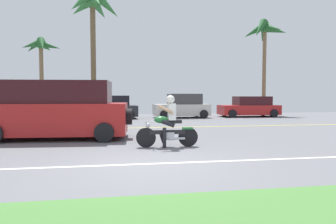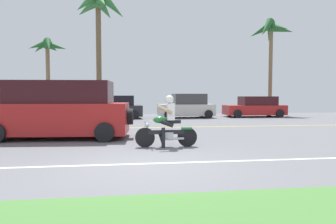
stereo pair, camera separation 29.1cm
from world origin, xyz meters
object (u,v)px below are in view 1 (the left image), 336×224
at_px(motorcyclist, 168,125).
at_px(parked_car_1, 109,108).
at_px(palm_tree_0, 93,12).
at_px(parked_car_0, 7,109).
at_px(parked_car_2, 182,107).
at_px(palm_tree_1, 265,35).
at_px(palm_tree_2, 41,51).
at_px(parked_car_3, 250,107).
at_px(motorcyclist_distant, 5,115).
at_px(suv_nearby, 58,111).

distance_m(motorcyclist, parked_car_1, 11.51).
distance_m(parked_car_1, palm_tree_0, 7.26).
bearing_deg(parked_car_0, parked_car_2, 5.04).
distance_m(motorcyclist, palm_tree_1, 17.90).
xyz_separation_m(motorcyclist, palm_tree_2, (-6.87, 14.12, 4.04)).
height_order(parked_car_3, motorcyclist_distant, parked_car_3).
relative_size(parked_car_1, parked_car_2, 1.00).
distance_m(parked_car_1, palm_tree_1, 13.47).
relative_size(parked_car_1, palm_tree_0, 0.42).
distance_m(palm_tree_0, motorcyclist_distant, 10.36).
relative_size(parked_car_0, parked_car_2, 1.17).
bearing_deg(parked_car_2, parked_car_3, 2.01).
bearing_deg(suv_nearby, parked_car_2, 55.26).
xyz_separation_m(parked_car_2, palm_tree_1, (7.14, 2.32, 5.51)).
bearing_deg(motorcyclist_distant, motorcyclist, -45.09).
xyz_separation_m(motorcyclist, parked_car_1, (-2.03, 11.33, 0.06)).
xyz_separation_m(motorcyclist, parked_car_2, (2.86, 11.42, 0.11)).
height_order(motorcyclist, palm_tree_2, palm_tree_2).
height_order(parked_car_2, palm_tree_2, palm_tree_2).
bearing_deg(parked_car_2, palm_tree_2, 164.50).
bearing_deg(motorcyclist, parked_car_1, 100.15).
distance_m(parked_car_0, parked_car_1, 6.02).
bearing_deg(parked_car_3, motorcyclist, -124.04).
xyz_separation_m(parked_car_0, parked_car_3, (15.82, 1.13, -0.04)).
xyz_separation_m(palm_tree_0, palm_tree_2, (-3.71, 0.47, -2.81)).
xyz_separation_m(parked_car_0, parked_car_1, (5.96, 0.86, -0.02)).
relative_size(suv_nearby, parked_car_3, 1.20).
bearing_deg(parked_car_1, palm_tree_2, 150.00).
bearing_deg(palm_tree_0, parked_car_0, -146.56).
xyz_separation_m(parked_car_0, palm_tree_0, (4.82, 3.19, 6.77)).
xyz_separation_m(motorcyclist, motorcyclist_distant, (-6.86, 6.88, -0.07)).
xyz_separation_m(palm_tree_0, motorcyclist_distant, (-3.69, -6.77, -6.92)).
bearing_deg(parked_car_0, palm_tree_2, 73.03).
height_order(motorcyclist, parked_car_2, parked_car_2).
relative_size(palm_tree_0, palm_tree_1, 1.20).
distance_m(motorcyclist, motorcyclist_distant, 9.71).
bearing_deg(motorcyclist, parked_car_2, 75.94).
height_order(palm_tree_0, palm_tree_1, palm_tree_0).
relative_size(parked_car_2, motorcyclist_distant, 2.49).
height_order(parked_car_0, palm_tree_0, palm_tree_0).
height_order(parked_car_0, palm_tree_2, palm_tree_2).
distance_m(suv_nearby, palm_tree_1, 18.50).
height_order(suv_nearby, parked_car_3, suv_nearby).
distance_m(parked_car_1, palm_tree_2, 6.86).
bearing_deg(palm_tree_1, parked_car_2, -162.04).
distance_m(parked_car_1, motorcyclist_distant, 6.57).
distance_m(parked_car_3, motorcyclist_distant, 15.43).
distance_m(suv_nearby, parked_car_0, 9.36).
bearing_deg(motorcyclist_distant, parked_car_2, 25.04).
bearing_deg(suv_nearby, motorcyclist_distant, 125.99).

